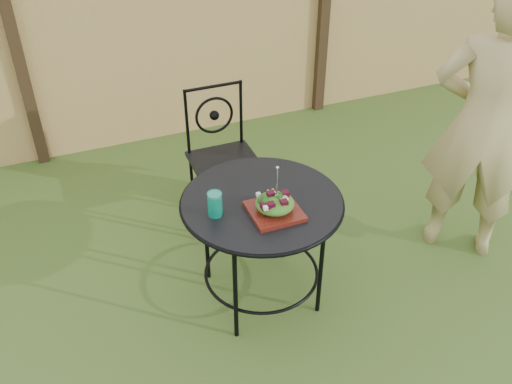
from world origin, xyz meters
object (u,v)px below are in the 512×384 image
patio_chair (223,152)px  diner (484,125)px  salad_plate (275,211)px  patio_table (262,220)px

patio_chair → diner: bearing=-34.7°
diner → salad_plate: (-1.42, -0.09, -0.19)m
diner → salad_plate: bearing=41.9°
patio_table → patio_chair: (0.07, 0.90, -0.08)m
salad_plate → patio_chair: bearing=87.0°
patio_chair → salad_plate: (-0.05, -1.04, 0.23)m
patio_table → diner: size_ratio=0.50×
patio_table → patio_chair: patio_chair is taller
patio_table → patio_chair: 0.91m
patio_table → salad_plate: (0.02, -0.13, 0.15)m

